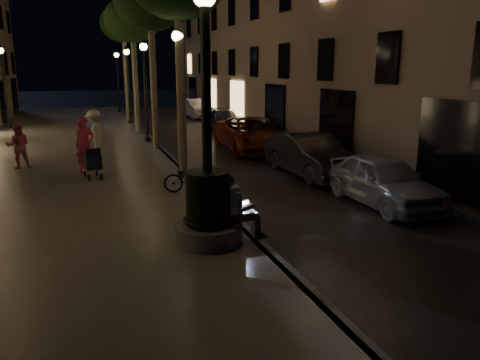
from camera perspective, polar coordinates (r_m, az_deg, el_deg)
name	(u,v)px	position (r m, az deg, el deg)	size (l,w,h in m)	color
ground	(157,148)	(22.37, -10.03, 3.81)	(120.00, 120.00, 0.00)	black
cobble_lane	(219,145)	(23.01, -2.62, 4.30)	(6.00, 45.00, 0.02)	black
promenade	(67,151)	(22.12, -20.34, 3.32)	(8.00, 45.00, 0.20)	#666159
curb_strip	(157,146)	(22.36, -10.04, 4.06)	(0.25, 45.00, 0.20)	#59595B
fountain_lamppost	(208,195)	(9.45, -3.95, -1.84)	(1.40, 1.40, 5.21)	#59595B
seated_man_laptop	(237,206)	(9.70, -0.41, -3.14)	(1.02, 0.35, 1.39)	tan
tree_second	(150,3)	(21.21, -10.90, 20.44)	(3.00, 3.00, 7.40)	#6B604C
tree_third	(132,21)	(27.09, -13.00, 18.38)	(3.00, 3.00, 7.20)	#6B604C
tree_far	(123,25)	(33.07, -14.05, 17.91)	(3.00, 3.00, 7.50)	#6B604C
lamp_curb_a	(179,83)	(15.12, -7.44, 11.64)	(0.36, 0.36, 4.81)	black
lamp_curb_b	(145,78)	(23.02, -11.52, 12.12)	(0.36, 0.36, 4.81)	black
lamp_curb_c	(128,75)	(30.96, -13.52, 12.33)	(0.36, 0.36, 4.81)	black
lamp_curb_d	(118,74)	(38.93, -14.70, 12.45)	(0.36, 0.36, 4.81)	black
lamp_left_c	(3,76)	(31.09, -26.90, 11.27)	(0.36, 0.36, 4.81)	black
stroller	(92,161)	(15.78, -17.59, 2.21)	(0.60, 1.15, 1.16)	black
car_front	(383,180)	(13.45, 17.06, -0.02)	(1.65, 4.09, 1.39)	#A8ABB0
car_second	(311,155)	(16.48, 8.60, 3.03)	(1.57, 4.51, 1.49)	black
car_third	(252,134)	(21.33, 1.46, 5.59)	(2.50, 5.43, 1.51)	maroon
car_rear	(224,120)	(28.29, -1.93, 7.28)	(1.72, 4.24, 1.23)	#303135
car_fifth	(197,108)	(35.76, -5.31, 8.69)	(1.49, 4.26, 1.40)	gray
pedestrian_red	(85,145)	(16.78, -18.36, 4.04)	(0.68, 0.45, 1.87)	#CF2958
pedestrian_pink	(18,146)	(18.38, -25.40, 3.82)	(0.79, 0.62, 1.63)	#C06575
pedestrian_white	(95,133)	(19.70, -17.26, 5.47)	(1.22, 0.70, 1.89)	silver
bicycle	(192,177)	(13.55, -5.87, 0.32)	(0.57, 1.62, 0.85)	black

